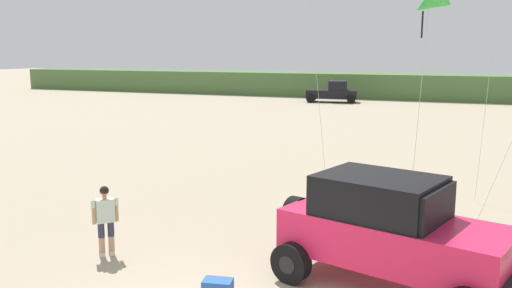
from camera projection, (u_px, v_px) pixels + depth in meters
The scene contains 5 objects.
dune_ridge at pixel (397, 86), 55.00m from camera, with size 90.00×6.21×2.44m, color #4C703D.
jeep at pixel (391, 230), 10.76m from camera, with size 5.02×3.48×2.26m.
person_watching at pixel (105, 217), 12.48m from camera, with size 0.47×0.49×1.67m.
distant_pickup at pixel (333, 92), 50.40m from camera, with size 4.86×3.08×1.98m.
kite_purple_stunt at pixel (429, 2), 14.66m from camera, with size 1.14×2.39×6.58m.
Camera 1 is at (3.93, -7.73, 4.70)m, focal length 38.06 mm.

